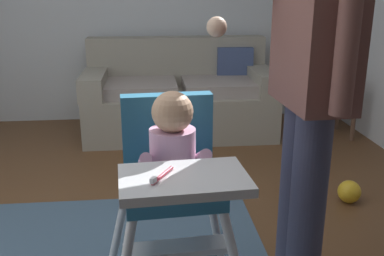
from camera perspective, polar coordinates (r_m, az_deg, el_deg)
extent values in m
cube|color=gray|center=(4.15, -1.61, 2.01)|extent=(1.70, 0.84, 0.40)
cube|color=gray|center=(4.38, -1.98, 8.61)|extent=(1.70, 0.22, 0.46)
cube|color=gray|center=(4.09, -12.37, 5.72)|extent=(0.20, 0.84, 0.20)
cube|color=gray|center=(4.20, 8.82, 6.22)|extent=(0.20, 0.84, 0.20)
cube|color=gray|center=(4.03, -6.65, 5.17)|extent=(0.64, 0.60, 0.11)
cube|color=gray|center=(4.08, 3.42, 5.41)|extent=(0.64, 0.60, 0.11)
cube|color=#3D4C75|center=(4.33, 5.51, 8.03)|extent=(0.34, 0.12, 0.34)
cylinder|color=silver|center=(2.04, -9.50, -13.22)|extent=(0.18, 0.16, 0.57)
cylinder|color=silver|center=(2.08, 2.96, -12.32)|extent=(0.16, 0.18, 0.57)
cube|color=#296A8F|center=(1.72, -2.51, -7.75)|extent=(0.38, 0.38, 0.05)
cube|color=#296A8F|center=(1.79, -3.20, -0.49)|extent=(0.36, 0.09, 0.31)
cube|color=silver|center=(1.39, -1.07, -6.69)|extent=(0.42, 0.29, 0.03)
cube|color=silver|center=(1.72, -1.95, -15.18)|extent=(0.41, 0.13, 0.02)
cylinder|color=#D79FC4|center=(1.64, -2.49, -3.80)|extent=(0.18, 0.18, 0.22)
sphere|color=tan|center=(1.58, -2.53, 2.07)|extent=(0.15, 0.15, 0.15)
cylinder|color=#D79FC4|center=(1.59, -6.06, -4.17)|extent=(0.05, 0.15, 0.10)
cylinder|color=#D79FC4|center=(1.62, 1.38, -3.72)|extent=(0.05, 0.15, 0.10)
cylinder|color=#CC384C|center=(1.37, -3.82, -6.07)|extent=(0.07, 0.12, 0.01)
cube|color=white|center=(1.32, -5.00, -6.68)|extent=(0.02, 0.03, 0.02)
cylinder|color=#3F415B|center=(1.95, 13.13, -9.48)|extent=(0.14, 0.14, 0.90)
cylinder|color=#3F415B|center=(1.85, 14.48, -11.12)|extent=(0.14, 0.14, 0.90)
cube|color=brown|center=(1.69, 15.64, 12.40)|extent=(0.22, 0.41, 0.58)
sphere|color=beige|center=(1.76, 3.19, 12.82)|extent=(0.08, 0.08, 0.08)
cylinder|color=brown|center=(1.47, 19.40, 11.37)|extent=(0.07, 0.07, 0.52)
sphere|color=gold|center=(3.03, 19.53, -7.70)|extent=(0.15, 0.15, 0.15)
cube|color=brown|center=(4.20, 17.39, 5.75)|extent=(0.40, 0.40, 0.02)
cylinder|color=brown|center=(4.04, 15.75, 1.64)|extent=(0.04, 0.04, 0.50)
cylinder|color=brown|center=(4.17, 20.10, 1.73)|extent=(0.04, 0.04, 0.50)
cylinder|color=brown|center=(4.34, 14.16, 2.89)|extent=(0.04, 0.04, 0.50)
cylinder|color=brown|center=(4.47, 18.27, 2.94)|extent=(0.04, 0.04, 0.50)
cylinder|color=gold|center=(4.18, 17.39, 6.55)|extent=(0.07, 0.07, 0.10)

